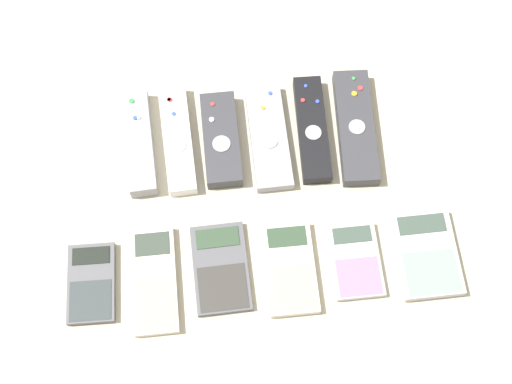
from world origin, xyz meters
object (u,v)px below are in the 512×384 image
at_px(remote_0, 139,142).
at_px(calculator_2, 221,268).
at_px(remote_4, 312,129).
at_px(calculator_1, 155,280).
at_px(remote_1, 178,139).
at_px(calculator_0, 91,283).
at_px(remote_5, 356,127).
at_px(calculator_5, 426,254).
at_px(remote_2, 221,140).
at_px(calculator_4, 355,261).
at_px(calculator_3, 290,269).
at_px(remote_3, 269,137).

xyz_separation_m(remote_0, calculator_2, (0.11, -0.22, -0.01)).
height_order(remote_4, calculator_1, remote_4).
bearing_deg(remote_1, calculator_0, -124.64).
distance_m(remote_5, calculator_5, 0.23).
distance_m(calculator_2, calculator_5, 0.31).
bearing_deg(remote_2, calculator_1, -118.20).
distance_m(remote_5, calculator_2, 0.31).
xyz_separation_m(remote_0, remote_1, (0.06, 0.00, -0.00)).
distance_m(remote_1, calculator_2, 0.22).
xyz_separation_m(remote_2, calculator_2, (-0.02, -0.21, -0.01)).
bearing_deg(remote_2, calculator_5, -37.31).
height_order(remote_4, calculator_4, remote_4).
bearing_deg(remote_5, remote_1, -178.42).
bearing_deg(remote_1, calculator_2, -79.13).
bearing_deg(calculator_5, remote_5, 107.85).
bearing_deg(calculator_5, calculator_0, 178.78).
bearing_deg(calculator_1, calculator_2, 5.33).
relative_size(calculator_0, calculator_1, 0.75).
height_order(remote_0, calculator_0, remote_0).
relative_size(calculator_3, calculator_5, 1.04).
xyz_separation_m(remote_1, calculator_5, (0.36, -0.22, -0.00)).
distance_m(remote_4, calculator_4, 0.22).
bearing_deg(calculator_3, remote_5, 59.42).
xyz_separation_m(remote_2, calculator_4, (0.18, -0.22, -0.01)).
height_order(remote_2, calculator_3, remote_2).
xyz_separation_m(remote_5, calculator_1, (-0.33, -0.22, -0.00)).
xyz_separation_m(remote_1, calculator_2, (0.05, -0.22, -0.01)).
height_order(remote_4, calculator_0, remote_4).
bearing_deg(calculator_1, calculator_0, 176.62).
bearing_deg(calculator_0, calculator_4, 0.80).
bearing_deg(calculator_5, remote_3, 133.88).
height_order(remote_0, remote_5, remote_0).
height_order(remote_2, remote_3, remote_2).
xyz_separation_m(calculator_1, calculator_3, (0.20, -0.00, 0.00)).
relative_size(remote_0, calculator_3, 1.30).
relative_size(remote_3, calculator_3, 1.31).
xyz_separation_m(calculator_1, calculator_4, (0.30, 0.00, -0.00)).
xyz_separation_m(remote_0, calculator_4, (0.31, -0.22, -0.01)).
bearing_deg(remote_3, remote_5, 0.03).
bearing_deg(calculator_1, remote_1, 77.83).
height_order(remote_4, calculator_3, remote_4).
relative_size(calculator_1, calculator_2, 1.16).
height_order(remote_5, calculator_5, remote_5).
bearing_deg(remote_5, calculator_0, -150.24).
height_order(remote_0, calculator_3, remote_0).
bearing_deg(remote_3, calculator_4, -64.63).
bearing_deg(remote_1, calculator_1, -104.19).
bearing_deg(remote_4, remote_3, -173.62).
relative_size(remote_1, calculator_2, 1.36).
distance_m(calculator_0, calculator_3, 0.29).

